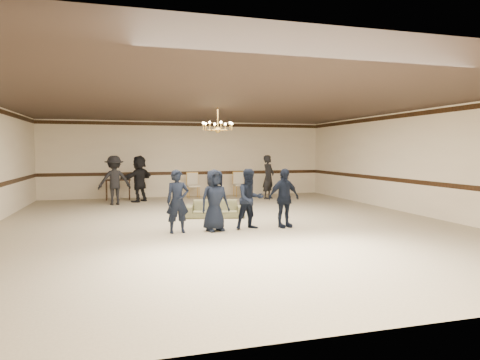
% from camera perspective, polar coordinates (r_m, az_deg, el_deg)
% --- Properties ---
extents(room, '(12.01, 14.01, 3.21)m').
position_cam_1_polar(room, '(11.15, -1.94, 2.20)').
color(room, '#BBAF8F').
rests_on(room, ground).
extents(chair_rail, '(12.00, 0.02, 0.14)m').
position_cam_1_polar(chair_rail, '(18.03, -7.14, 0.95)').
color(chair_rail, black).
rests_on(chair_rail, wall_back).
extents(crown_molding, '(12.00, 0.02, 0.14)m').
position_cam_1_polar(crown_molding, '(18.05, -7.20, 7.56)').
color(crown_molding, black).
rests_on(crown_molding, wall_back).
extents(chandelier, '(0.94, 0.94, 0.89)m').
position_cam_1_polar(chandelier, '(12.15, -3.07, 8.36)').
color(chandelier, gold).
rests_on(chandelier, ceiling).
extents(boy_a, '(0.58, 0.41, 1.51)m').
position_cam_1_polar(boy_a, '(10.00, -8.54, -2.91)').
color(boy_a, black).
rests_on(boy_a, floor).
extents(boy_b, '(0.83, 0.65, 1.51)m').
position_cam_1_polar(boy_b, '(10.15, -3.49, -2.78)').
color(boy_b, black).
rests_on(boy_b, floor).
extents(boy_c, '(0.82, 0.69, 1.51)m').
position_cam_1_polar(boy_c, '(10.37, 1.39, -2.62)').
color(boy_c, black).
rests_on(boy_c, floor).
extents(boy_d, '(0.94, 0.54, 1.51)m').
position_cam_1_polar(boy_d, '(10.67, 6.02, -2.46)').
color(boy_d, black).
rests_on(boy_d, floor).
extents(settee, '(1.82, 1.03, 0.50)m').
position_cam_1_polar(settee, '(12.29, -3.42, -3.95)').
color(settee, '#696846').
rests_on(settee, floor).
extents(adult_left, '(1.23, 0.82, 1.78)m').
position_cam_1_polar(adult_left, '(15.70, -16.82, -0.04)').
color(adult_left, black).
rests_on(adult_left, floor).
extents(adult_mid, '(1.49, 1.58, 1.78)m').
position_cam_1_polar(adult_mid, '(16.41, -13.62, 0.18)').
color(adult_mid, black).
rests_on(adult_mid, floor).
extents(adult_right, '(0.76, 0.76, 1.78)m').
position_cam_1_polar(adult_right, '(16.96, 3.92, 0.41)').
color(adult_right, black).
rests_on(adult_right, floor).
extents(banquet_chair_left, '(0.55, 0.55, 1.04)m').
position_cam_1_polar(banquet_chair_left, '(17.34, -6.42, -0.76)').
color(banquet_chair_left, beige).
rests_on(banquet_chair_left, floor).
extents(banquet_chair_mid, '(0.52, 0.52, 1.04)m').
position_cam_1_polar(banquet_chair_mid, '(17.52, -3.19, -0.69)').
color(banquet_chair_mid, beige).
rests_on(banquet_chair_mid, floor).
extents(banquet_chair_right, '(0.51, 0.51, 1.04)m').
position_cam_1_polar(banquet_chair_right, '(17.76, -0.04, -0.62)').
color(banquet_chair_right, beige).
rests_on(banquet_chair_right, floor).
extents(console_table, '(0.99, 0.43, 0.83)m').
position_cam_1_polar(console_table, '(17.34, -16.36, -1.25)').
color(console_table, black).
rests_on(console_table, floor).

